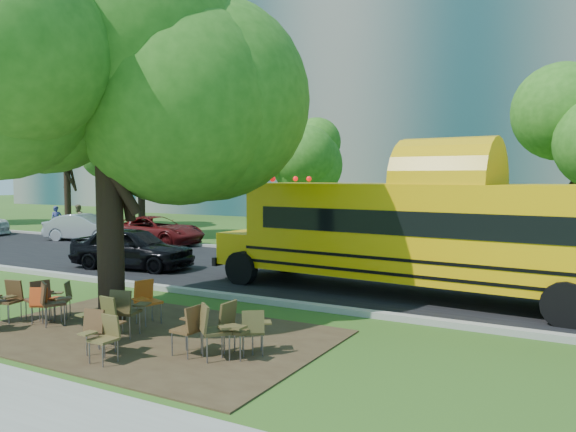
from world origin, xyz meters
The scene contains 31 objects.
ground centered at (0.00, 0.00, 0.00)m, with size 160.00×160.00×0.00m, color #2B4917.
dirt_patch centered at (1.00, -0.50, 0.01)m, with size 7.00×4.50×0.03m, color #382819.
asphalt_road centered at (0.00, 7.00, 0.02)m, with size 80.00×8.00×0.04m, color black.
kerb_near centered at (0.00, 3.00, 0.07)m, with size 80.00×0.25×0.14m, color gray.
kerb_far centered at (0.00, 11.10, 0.07)m, with size 80.00×0.25×0.14m, color gray.
building_main centered at (-8.00, 36.00, 11.00)m, with size 38.00×16.00×22.00m, color gray.
building_left centered at (-38.00, 40.00, 10.00)m, with size 26.00×14.00×20.00m, color gray.
bg_tree_0 centered at (-12.00, 13.00, 4.57)m, with size 5.20×5.20×7.18m.
bg_tree_1 centered at (-20.00, 15.00, 5.39)m, with size 6.00×6.00×8.40m.
bg_tree_2 centered at (-5.00, 16.00, 4.21)m, with size 4.80×4.80×6.62m.
main_tree centered at (-0.47, -0.05, 5.44)m, with size 7.05×7.05×8.98m.
school_bus centered at (5.26, 5.48, 1.69)m, with size 12.14×3.52×2.93m.
chair_1 centered at (-1.23, -0.99, 0.58)m, with size 0.78×0.62×0.94m.
chair_2 centered at (-1.49, -0.97, 0.51)m, with size 0.56×0.65×0.82m.
chair_3 centered at (0.68, -1.37, 0.55)m, with size 0.62×0.52×0.89m.
chair_4 centered at (1.17, -1.87, 0.53)m, with size 0.58×0.58×0.86m.
chair_5 centered at (1.52, -2.09, 0.50)m, with size 0.53×0.47×0.81m.
chair_6 centered at (2.53, -1.12, 0.56)m, with size 0.53×0.61×0.90m.
chair_7 centered at (3.02, -1.12, 0.60)m, with size 0.83×0.66×0.97m.
chair_8 centered at (-1.82, -0.80, 0.56)m, with size 0.55×0.70×0.91m.
chair_9 centered at (-1.56, -0.41, 0.51)m, with size 0.69×0.55×0.82m.
chair_10 centered at (0.39, 0.09, 0.58)m, with size 0.57×0.73×0.94m.
chair_11 centered at (0.74, -0.84, 0.59)m, with size 0.65×0.70×0.96m.
chair_12 centered at (3.23, -0.82, 0.60)m, with size 0.56×0.62×0.96m.
chair_13 centered at (3.49, -0.57, 0.52)m, with size 0.56×0.70×0.83m.
chair_15 centered at (-2.33, -1.17, 0.55)m, with size 0.61×0.64×0.90m.
black_car centered at (-5.03, 5.21, 0.72)m, with size 1.70×4.22×1.44m, color black.
bg_car_silver centered at (-13.04, 10.27, 0.65)m, with size 1.38×3.96×1.31m, color #A3A3A8.
bg_car_red centered at (-9.09, 10.80, 0.65)m, with size 2.17×4.71×1.31m, color #500D0E.
pedestrian_a centered at (-16.67, 11.50, 0.78)m, with size 0.57×0.37×1.56m, color navy.
pedestrian_b centered at (-16.60, 12.86, 0.79)m, with size 0.77×0.60×1.58m, color brown.
Camera 1 is at (8.61, -8.61, 3.11)m, focal length 35.00 mm.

